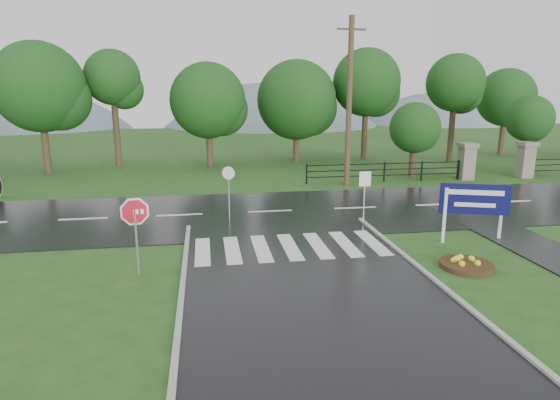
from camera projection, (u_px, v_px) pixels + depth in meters
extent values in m
plane|color=#224E1A|center=(326.00, 314.00, 11.46)|extent=(120.00, 120.00, 0.00)
cube|color=black|center=(270.00, 212.00, 21.07)|extent=(90.00, 8.00, 0.04)
cube|color=black|center=(530.00, 245.00, 16.63)|extent=(2.20, 11.00, 0.04)
cube|color=silver|center=(203.00, 251.00, 15.79)|extent=(0.50, 2.80, 0.02)
cube|color=silver|center=(232.00, 250.00, 15.94)|extent=(0.50, 2.80, 0.02)
cube|color=silver|center=(261.00, 248.00, 16.10)|extent=(0.50, 2.80, 0.02)
cube|color=silver|center=(290.00, 247.00, 16.25)|extent=(0.50, 2.80, 0.02)
cube|color=silver|center=(318.00, 245.00, 16.41)|extent=(0.50, 2.80, 0.02)
cube|color=silver|center=(345.00, 244.00, 16.56)|extent=(0.50, 2.80, 0.02)
cube|color=silver|center=(372.00, 242.00, 16.72)|extent=(0.50, 2.80, 0.02)
cube|color=gray|center=(466.00, 163.00, 28.63)|extent=(0.80, 0.80, 2.00)
cube|color=#6B6659|center=(468.00, 145.00, 28.37)|extent=(1.00, 1.00, 0.24)
cube|color=gray|center=(525.00, 162.00, 29.25)|extent=(0.80, 0.80, 2.00)
cube|color=#6B6659|center=(527.00, 144.00, 28.99)|extent=(1.00, 1.00, 0.24)
cube|color=black|center=(384.00, 175.00, 27.95)|extent=(9.50, 0.05, 0.05)
cube|color=black|center=(384.00, 170.00, 27.87)|extent=(9.50, 0.05, 0.05)
cube|color=black|center=(385.00, 164.00, 27.79)|extent=(9.50, 0.05, 0.05)
cube|color=black|center=(307.00, 174.00, 27.17)|extent=(0.08, 0.08, 1.20)
cube|color=black|center=(458.00, 170.00, 28.64)|extent=(0.08, 0.08, 1.20)
cube|color=black|center=(532.00, 168.00, 29.42)|extent=(0.08, 0.08, 1.20)
sphere|color=slate|center=(44.00, 220.00, 72.87)|extent=(40.00, 40.00, 40.00)
sphere|color=slate|center=(272.00, 227.00, 79.12)|extent=(48.00, 48.00, 48.00)
sphere|color=slate|center=(429.00, 197.00, 82.49)|extent=(36.00, 36.00, 36.00)
cube|color=#939399|center=(137.00, 245.00, 13.71)|extent=(0.06, 0.06, 1.85)
cylinder|color=white|center=(135.00, 212.00, 13.49)|extent=(1.10, 0.21, 1.11)
cylinder|color=#B80C20|center=(135.00, 212.00, 13.48)|extent=(0.96, 0.20, 0.97)
cube|color=silver|center=(445.00, 215.00, 16.66)|extent=(0.13, 0.13, 2.01)
cube|color=silver|center=(501.00, 213.00, 17.01)|extent=(0.13, 0.13, 2.01)
cube|color=#0A0B45|center=(475.00, 199.00, 16.71)|extent=(2.30, 0.86, 1.11)
cube|color=white|center=(476.00, 193.00, 16.62)|extent=(1.81, 0.64, 0.18)
cube|color=white|center=(475.00, 205.00, 16.72)|extent=(1.33, 0.48, 0.15)
cylinder|color=#332111|center=(466.00, 265.00, 14.46)|extent=(1.61, 1.61, 0.16)
cube|color=#939399|center=(364.00, 200.00, 18.95)|extent=(0.04, 0.04, 2.06)
cube|color=white|center=(365.00, 179.00, 18.73)|extent=(0.49, 0.03, 0.59)
cylinder|color=#939399|center=(229.00, 196.00, 19.44)|extent=(0.06, 0.06, 2.15)
cylinder|color=white|center=(228.00, 173.00, 19.20)|extent=(0.51, 0.19, 0.54)
cylinder|color=#473523|center=(349.00, 103.00, 26.11)|extent=(0.31, 0.31, 9.30)
cube|color=brown|center=(352.00, 29.00, 25.21)|extent=(1.66, 0.23, 0.10)
cylinder|color=#3D2B1C|center=(413.00, 156.00, 29.57)|extent=(0.42, 0.42, 2.57)
sphere|color=#133D13|center=(415.00, 128.00, 29.16)|extent=(3.16, 3.16, 3.16)
cylinder|color=#3D2B1C|center=(526.00, 151.00, 30.75)|extent=(0.39, 0.39, 2.98)
sphere|color=#133D13|center=(530.00, 118.00, 30.27)|extent=(2.99, 2.99, 2.99)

